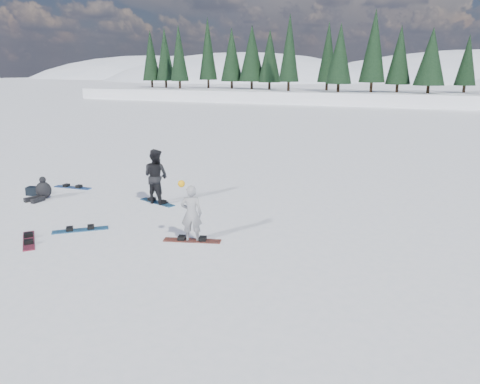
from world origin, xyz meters
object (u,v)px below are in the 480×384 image
(snowboarder_man, at_px, (156,176))
(snowboard_loose_c, at_px, (73,187))
(snowboard_loose_a, at_px, (80,230))
(snowboard_loose_b, at_px, (29,241))
(seated_rider, at_px, (43,190))
(gear_bag, at_px, (34,191))
(snowboarder_woman, at_px, (191,213))

(snowboarder_man, xyz_separation_m, snowboard_loose_c, (-4.07, 0.48, -0.90))
(snowboarder_man, distance_m, snowboard_loose_a, 3.38)
(snowboard_loose_b, bearing_deg, seated_rider, 173.77)
(snowboarder_man, height_order, snowboard_loose_b, snowboarder_man)
(gear_bag, xyz_separation_m, snowboard_loose_a, (4.18, -2.34, -0.14))
(seated_rider, height_order, snowboard_loose_c, seated_rider)
(snowboarder_man, xyz_separation_m, gear_bag, (-4.59, -0.89, -0.76))
(snowboard_loose_a, bearing_deg, seated_rider, 108.96)
(snowboard_loose_b, bearing_deg, snowboarder_woman, 66.38)
(snowboard_loose_c, bearing_deg, snowboard_loose_a, -50.80)
(gear_bag, bearing_deg, snowboard_loose_c, 69.23)
(snowboarder_woman, bearing_deg, seated_rider, -35.06)
(snowboarder_man, relative_size, seated_rider, 1.90)
(snowboard_loose_c, bearing_deg, snowboard_loose_b, -63.95)
(seated_rider, bearing_deg, gear_bag, 168.92)
(snowboarder_woman, relative_size, snowboard_loose_a, 1.09)
(snowboarder_woman, distance_m, snowboard_loose_c, 7.66)
(snowboarder_man, bearing_deg, snowboard_loose_a, 90.92)
(seated_rider, distance_m, gear_bag, 0.76)
(seated_rider, xyz_separation_m, gear_bag, (-0.70, 0.25, -0.15))
(snowboarder_woman, xyz_separation_m, gear_bag, (-7.43, 1.84, -0.62))
(snowboard_loose_c, relative_size, snowboard_loose_a, 1.00)
(snowboarder_woman, relative_size, seated_rider, 1.71)
(snowboarder_man, xyz_separation_m, snowboard_loose_a, (-0.41, -3.23, -0.90))
(snowboard_loose_c, xyz_separation_m, snowboard_loose_a, (3.66, -3.71, 0.00))
(snowboarder_man, bearing_deg, gear_bag, 19.17)
(snowboarder_woman, relative_size, gear_bag, 3.64)
(snowboard_loose_c, bearing_deg, gear_bag, -116.16)
(snowboard_loose_b, height_order, snowboard_loose_c, same)
(snowboarder_woman, xyz_separation_m, snowboard_loose_b, (-3.92, -1.69, -0.75))
(snowboarder_man, bearing_deg, seated_rider, 24.53)
(snowboarder_man, xyz_separation_m, seated_rider, (-3.89, -1.14, -0.61))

